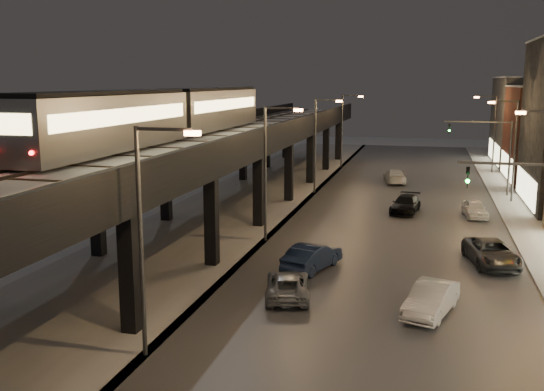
# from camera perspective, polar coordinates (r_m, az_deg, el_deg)

# --- Properties ---
(road_surface) EXTENTS (17.00, 120.00, 0.06)m
(road_surface) POSITION_cam_1_polar(r_m,az_deg,el_deg) (43.54, 11.27, -3.55)
(road_surface) COLOR #46474D
(road_surface) RESTS_ON ground
(under_viaduct_pavement) EXTENTS (11.00, 120.00, 0.06)m
(under_viaduct_pavement) POSITION_cam_1_polar(r_m,az_deg,el_deg) (46.22, -5.69, -2.56)
(under_viaduct_pavement) COLOR #9FA1A8
(under_viaduct_pavement) RESTS_ON ground
(elevated_viaduct) EXTENTS (9.00, 100.00, 6.30)m
(elevated_viaduct) POSITION_cam_1_polar(r_m,az_deg,el_deg) (42.35, -7.30, 3.86)
(elevated_viaduct) COLOR black
(elevated_viaduct) RESTS_ON ground
(viaduct_trackbed) EXTENTS (8.40, 100.00, 0.32)m
(viaduct_trackbed) POSITION_cam_1_polar(r_m,az_deg,el_deg) (42.38, -7.27, 4.92)
(viaduct_trackbed) COLOR #B2B7C1
(viaduct_trackbed) RESTS_ON elevated_viaduct
(viaduct_parapet_streetside) EXTENTS (0.30, 100.00, 1.10)m
(viaduct_parapet_streetside) POSITION_cam_1_polar(r_m,az_deg,el_deg) (40.96, -1.57, 5.45)
(viaduct_parapet_streetside) COLOR black
(viaduct_parapet_streetside) RESTS_ON elevated_viaduct
(viaduct_parapet_far) EXTENTS (0.30, 100.00, 1.10)m
(viaduct_parapet_far) POSITION_cam_1_polar(r_m,az_deg,el_deg) (44.16, -12.54, 5.58)
(viaduct_parapet_far) COLOR black
(viaduct_parapet_far) RESTS_ON elevated_viaduct
(streetlight_left_1) EXTENTS (2.57, 0.28, 9.00)m
(streetlight_left_1) POSITION_cam_1_polar(r_m,az_deg,el_deg) (23.19, -11.70, -2.90)
(streetlight_left_1) COLOR #38383A
(streetlight_left_1) RESTS_ON ground
(streetlight_left_2) EXTENTS (2.57, 0.28, 9.00)m
(streetlight_left_2) POSITION_cam_1_polar(r_m,az_deg,el_deg) (39.86, -0.27, 2.97)
(streetlight_left_2) COLOR #38383A
(streetlight_left_2) RESTS_ON ground
(streetlight_left_3) EXTENTS (2.57, 0.28, 9.00)m
(streetlight_left_3) POSITION_cam_1_polar(r_m,az_deg,el_deg) (57.34, 4.35, 5.31)
(streetlight_left_3) COLOR #38383A
(streetlight_left_3) RESTS_ON ground
(streetlight_right_3) EXTENTS (2.56, 0.28, 9.00)m
(streetlight_right_3) POSITION_cam_1_polar(r_m,az_deg,el_deg) (56.88, 21.66, 4.54)
(streetlight_right_3) COLOR #38383A
(streetlight_right_3) RESTS_ON ground
(streetlight_left_4) EXTENTS (2.57, 0.28, 9.00)m
(streetlight_left_4) POSITION_cam_1_polar(r_m,az_deg,el_deg) (75.06, 6.81, 6.54)
(streetlight_left_4) COLOR #38383A
(streetlight_left_4) RESTS_ON ground
(streetlight_right_4) EXTENTS (2.56, 0.28, 9.00)m
(streetlight_right_4) POSITION_cam_1_polar(r_m,az_deg,el_deg) (74.72, 20.02, 5.95)
(streetlight_right_4) COLOR #38383A
(streetlight_right_4) RESTS_ON ground
(traffic_light_rig_b) EXTENTS (6.10, 0.34, 7.00)m
(traffic_light_rig_b) POSITION_cam_1_polar(r_m,az_deg,el_deg) (59.82, 20.43, 4.18)
(traffic_light_rig_b) COLOR #38383A
(traffic_light_rig_b) RESTS_ON ground
(subway_train) EXTENTS (2.89, 34.97, 3.45)m
(subway_train) POSITION_cam_1_polar(r_m,az_deg,el_deg) (44.72, -9.54, 7.66)
(subway_train) COLOR gray
(subway_train) RESTS_ON viaduct_trackbed
(car_near_white) EXTENTS (2.94, 4.88, 1.52)m
(car_near_white) POSITION_cam_1_polar(r_m,az_deg,el_deg) (34.57, 3.80, -5.86)
(car_near_white) COLOR #131E39
(car_near_white) RESTS_ON ground
(car_mid_silver) EXTENTS (3.01, 4.85, 1.25)m
(car_mid_silver) POSITION_cam_1_polar(r_m,az_deg,el_deg) (30.32, 1.47, -8.50)
(car_mid_silver) COLOR slate
(car_mid_silver) RESTS_ON ground
(car_mid_dark) EXTENTS (2.84, 5.23, 1.44)m
(car_mid_dark) POSITION_cam_1_polar(r_m,az_deg,el_deg) (64.97, 11.48, 1.75)
(car_mid_dark) COLOR silver
(car_mid_dark) RESTS_ON ground
(car_onc_silver) EXTENTS (2.73, 4.69, 1.46)m
(car_onc_silver) POSITION_cam_1_polar(r_m,az_deg,el_deg) (29.08, 14.75, -9.50)
(car_onc_silver) COLOR silver
(car_onc_silver) RESTS_ON ground
(car_onc_dark) EXTENTS (3.38, 5.57, 1.44)m
(car_onc_dark) POSITION_cam_1_polar(r_m,az_deg,el_deg) (37.62, 19.97, -5.18)
(car_onc_dark) COLOR #32363C
(car_onc_dark) RESTS_ON ground
(car_onc_white) EXTENTS (2.58, 4.98, 1.38)m
(car_onc_white) POSITION_cam_1_polar(r_m,az_deg,el_deg) (50.48, 12.45, -0.87)
(car_onc_white) COLOR black
(car_onc_white) RESTS_ON ground
(car_onc_red) EXTENTS (2.07, 4.14, 1.36)m
(car_onc_red) POSITION_cam_1_polar(r_m,az_deg,el_deg) (50.27, 18.55, -1.24)
(car_onc_red) COLOR white
(car_onc_red) RESTS_ON ground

